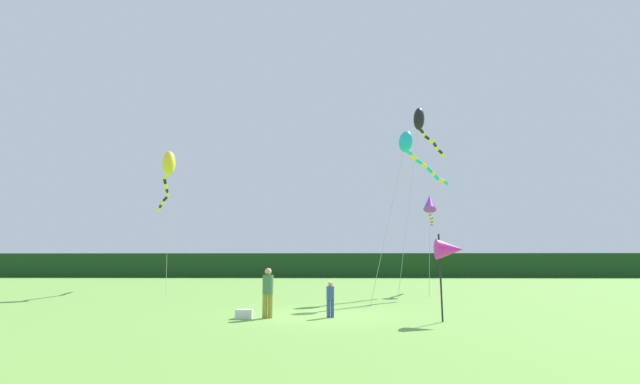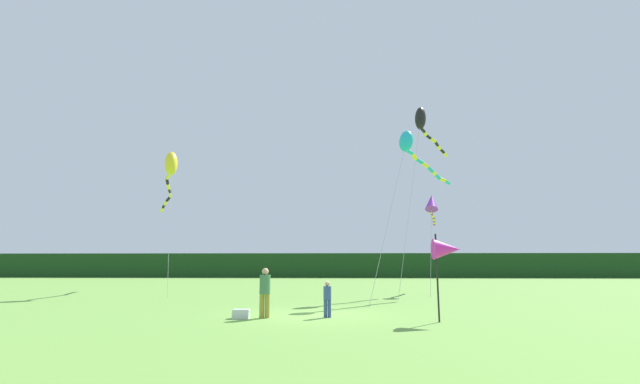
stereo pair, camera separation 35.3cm
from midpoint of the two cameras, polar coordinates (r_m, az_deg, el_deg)
The scene contains 10 objects.
ground_plane at distance 16.25m, azimuth -0.17°, elevation -16.36°, with size 120.00×120.00×0.00m, color #6B9E42.
distant_treeline at distance 61.14m, azimuth 1.56°, elevation -9.91°, with size 108.00×2.32×3.41m, color #193D19.
person_adult at distance 15.45m, azimuth -6.81°, elevation -13.03°, with size 0.38×0.38×1.73m.
person_child at distance 15.52m, azimuth 1.68°, elevation -14.04°, with size 0.28×0.28×1.27m.
cooler_box at distance 15.51m, azimuth -9.96°, elevation -15.95°, with size 0.57×0.38×0.31m, color silver.
banner_flag_pole at distance 14.90m, azimuth 17.40°, elevation -7.50°, with size 0.90×0.70×2.88m.
kite_cyan at distance 24.42m, azimuth 12.75°, elevation 5.78°, with size 5.91×7.58×9.31m.
kite_black at distance 29.25m, azimuth 14.07°, elevation 9.10°, with size 4.99×7.39×12.27m.
kite_yellow at distance 30.65m, azimuth -19.30°, elevation 2.89°, with size 4.67×9.21×9.53m.
kite_purple at distance 29.07m, azimuth 15.25°, elevation -1.63°, with size 1.92×6.03×6.64m.
Camera 2 is at (0.83, -16.13, 1.87)m, focal length 23.63 mm.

